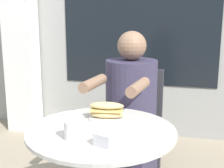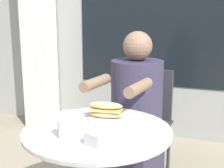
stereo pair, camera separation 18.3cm
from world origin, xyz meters
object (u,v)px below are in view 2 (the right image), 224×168
at_px(cafe_table, 98,160).
at_px(drink_cup, 65,128).
at_px(sandwich_on_plate, 106,111).
at_px(diner_chair, 148,112).
at_px(seated_diner, 134,127).

distance_m(cafe_table, drink_cup, 0.30).
xyz_separation_m(sandwich_on_plate, drink_cup, (-0.09, -0.34, 0.00)).
xyz_separation_m(diner_chair, sandwich_on_plate, (-0.06, -0.78, 0.23)).
distance_m(diner_chair, drink_cup, 1.15).
bearing_deg(cafe_table, diner_chair, 87.24).
bearing_deg(diner_chair, drink_cup, 88.75).
distance_m(cafe_table, diner_chair, 0.95).
bearing_deg(drink_cup, seated_diner, 80.01).
bearing_deg(diner_chair, seated_diner, 94.03).
bearing_deg(sandwich_on_plate, drink_cup, -104.33).
relative_size(sandwich_on_plate, drink_cup, 2.21).
relative_size(diner_chair, sandwich_on_plate, 4.14).
height_order(seated_diner, sandwich_on_plate, seated_diner).
height_order(cafe_table, seated_diner, seated_diner).
bearing_deg(seated_diner, drink_cup, 86.40).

